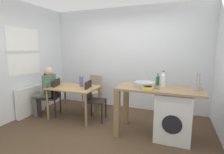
% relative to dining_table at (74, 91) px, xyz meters
% --- Properties ---
extents(ground_plane, '(5.46, 5.46, 0.00)m').
position_rel_dining_table_xyz_m(ground_plane, '(0.91, -0.54, -0.64)').
color(ground_plane, '#4C3826').
extents(wall_back, '(4.60, 0.10, 2.70)m').
position_rel_dining_table_xyz_m(wall_back, '(0.91, 1.21, 0.71)').
color(wall_back, silver).
rests_on(wall_back, ground_plane).
extents(wall_window_side, '(0.12, 3.80, 2.70)m').
position_rel_dining_table_xyz_m(wall_window_side, '(-1.24, -0.54, 0.71)').
color(wall_window_side, silver).
rests_on(wall_window_side, ground_plane).
extents(radiator, '(0.10, 0.80, 0.70)m').
position_rel_dining_table_xyz_m(radiator, '(-1.11, -0.24, -0.29)').
color(radiator, white).
rests_on(radiator, ground_plane).
extents(dining_table, '(1.10, 0.76, 0.74)m').
position_rel_dining_table_xyz_m(dining_table, '(0.00, 0.00, 0.00)').
color(dining_table, tan).
rests_on(dining_table, ground_plane).
extents(chair_person_seat, '(0.50, 0.50, 0.90)m').
position_rel_dining_table_xyz_m(chair_person_seat, '(-0.55, -0.08, -0.14)').
color(chair_person_seat, black).
rests_on(chair_person_seat, ground_plane).
extents(chair_opposite, '(0.46, 0.46, 0.90)m').
position_rel_dining_table_xyz_m(chair_opposite, '(0.48, 0.04, -0.14)').
color(chair_opposite, black).
rests_on(chair_opposite, ground_plane).
extents(chair_spare_by_wall, '(0.47, 0.47, 0.90)m').
position_rel_dining_table_xyz_m(chair_spare_by_wall, '(0.11, 0.77, -0.14)').
color(chair_spare_by_wall, gray).
rests_on(chair_spare_by_wall, ground_plane).
extents(seated_person, '(0.56, 0.54, 1.20)m').
position_rel_dining_table_xyz_m(seated_person, '(-0.70, -0.13, 0.03)').
color(seated_person, '#595651').
rests_on(seated_person, ground_plane).
extents(kitchen_counter, '(1.50, 0.68, 0.92)m').
position_rel_dining_table_xyz_m(kitchen_counter, '(1.73, -0.19, 0.12)').
color(kitchen_counter, olive).
rests_on(kitchen_counter, ground_plane).
extents(washing_machine, '(0.60, 0.61, 0.86)m').
position_rel_dining_table_xyz_m(washing_machine, '(2.20, -0.19, -0.21)').
color(washing_machine, silver).
rests_on(washing_machine, ground_plane).
extents(sink_basin, '(0.38, 0.38, 0.09)m').
position_rel_dining_table_xyz_m(sink_basin, '(1.68, -0.19, 0.32)').
color(sink_basin, '#9EA0A5').
rests_on(sink_basin, kitchen_counter).
extents(tap, '(0.02, 0.02, 0.28)m').
position_rel_dining_table_xyz_m(tap, '(1.68, -0.01, 0.42)').
color(tap, '#B2B2B7').
rests_on(tap, kitchen_counter).
extents(bottle_tall_green, '(0.07, 0.07, 0.23)m').
position_rel_dining_table_xyz_m(bottle_tall_green, '(1.89, 0.04, 0.38)').
color(bottle_tall_green, '#19592D').
rests_on(bottle_tall_green, kitchen_counter).
extents(bottle_squat_brown, '(0.08, 0.08, 0.29)m').
position_rel_dining_table_xyz_m(bottle_squat_brown, '(1.99, -0.03, 0.41)').
color(bottle_squat_brown, silver).
rests_on(bottle_squat_brown, kitchen_counter).
extents(mixing_bowl, '(0.19, 0.19, 0.05)m').
position_rel_dining_table_xyz_m(mixing_bowl, '(1.77, -0.39, 0.31)').
color(mixing_bowl, gold).
rests_on(mixing_bowl, kitchen_counter).
extents(utensil_crock, '(0.11, 0.11, 0.30)m').
position_rel_dining_table_xyz_m(utensil_crock, '(2.57, -0.14, 0.35)').
color(utensil_crock, gray).
rests_on(utensil_crock, kitchen_counter).
extents(vase, '(0.09, 0.09, 0.24)m').
position_rel_dining_table_xyz_m(vase, '(0.15, 0.10, 0.22)').
color(vase, slate).
rests_on(vase, dining_table).
extents(scissors, '(0.15, 0.06, 0.01)m').
position_rel_dining_table_xyz_m(scissors, '(1.89, -0.29, 0.28)').
color(scissors, '#B2B2B7').
rests_on(scissors, kitchen_counter).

